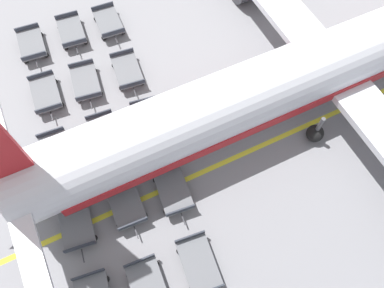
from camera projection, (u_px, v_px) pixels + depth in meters
airplane at (350, 54)px, 21.81m from camera, size 37.05×45.15×13.51m
baggage_dolly_row_near_col_a at (32, 44)px, 25.36m from camera, size 3.60×2.11×0.92m
baggage_dolly_row_near_col_b at (46, 94)px, 23.46m from camera, size 3.60×2.10×0.92m
baggage_dolly_row_near_col_c at (56, 154)px, 21.50m from camera, size 3.60×2.09×0.92m
baggage_dolly_row_near_col_d at (76, 223)px, 19.61m from camera, size 3.60×2.23×0.92m
baggage_dolly_row_mid_a_col_a at (71, 32)px, 25.90m from camera, size 3.60×2.15×0.92m
baggage_dolly_row_mid_a_col_b at (86, 82)px, 23.88m from camera, size 3.60×2.25×0.92m
baggage_dolly_row_mid_a_col_c at (105, 135)px, 22.07m from camera, size 3.60×2.14×0.92m
baggage_dolly_row_mid_a_col_d at (126, 202)px, 20.15m from camera, size 3.59×2.05×0.92m
baggage_dolly_row_mid_b_col_a at (109, 22)px, 26.31m from camera, size 3.60×2.06×0.92m
baggage_dolly_row_mid_b_col_b at (127, 71)px, 24.30m from camera, size 3.60×2.19×0.92m
baggage_dolly_row_mid_b_col_c at (148, 121)px, 22.52m from camera, size 3.60×2.29×0.92m
baggage_dolly_row_mid_b_col_d at (173, 189)px, 20.49m from camera, size 3.60×2.19×0.92m
baggage_dolly_row_mid_b_col_e at (199, 264)px, 18.65m from camera, size 3.60×2.19×0.92m
stand_guidance_stripe at (217, 166)px, 21.68m from camera, size 4.42×37.06×0.01m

